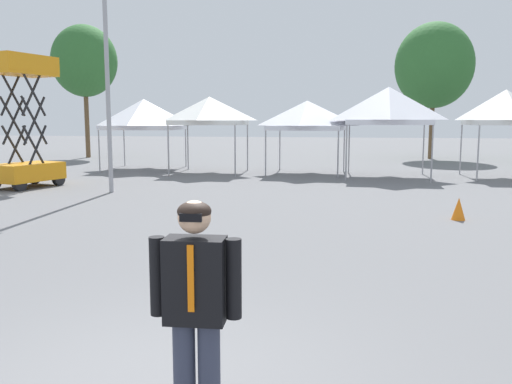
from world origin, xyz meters
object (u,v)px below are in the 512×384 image
scissor_lift (25,149)px  tree_behind_tents_left (84,61)px  person_foreground (196,306)px  traffic_cone_lot_center (459,209)px  canopy_tent_left_of_center (505,107)px  light_pole_near_lift (106,48)px  canopy_tent_far_right (144,114)px  tree_behind_tents_right (434,66)px  canopy_tent_center (307,115)px  canopy_tent_behind_left (388,106)px  canopy_tent_right_of_center (209,111)px

scissor_lift → tree_behind_tents_left: tree_behind_tents_left is taller
person_foreground → traffic_cone_lot_center: (3.45, 9.54, -0.77)m
canopy_tent_left_of_center → tree_behind_tents_left: bearing=160.3°
canopy_tent_left_of_center → traffic_cone_lot_center: canopy_tent_left_of_center is taller
light_pole_near_lift → tree_behind_tents_left: size_ratio=0.99×
canopy_tent_left_of_center → light_pole_near_lift: 15.42m
canopy_tent_far_right → tree_behind_tents_right: size_ratio=0.45×
light_pole_near_lift → tree_behind_tents_right: tree_behind_tents_right is taller
canopy_tent_far_right → canopy_tent_center: bearing=-5.5°
canopy_tent_behind_left → tree_behind_tents_left: 20.09m
light_pole_near_lift → canopy_tent_center: bearing=52.3°
canopy_tent_behind_left → canopy_tent_left_of_center: size_ratio=1.03×
canopy_tent_center → tree_behind_tents_right: bearing=58.2°
canopy_tent_behind_left → scissor_lift: bearing=-155.3°
canopy_tent_right_of_center → canopy_tent_left_of_center: size_ratio=0.95×
canopy_tent_far_right → person_foreground: canopy_tent_far_right is taller
canopy_tent_center → traffic_cone_lot_center: canopy_tent_center is taller
canopy_tent_behind_left → light_pole_near_lift: light_pole_near_lift is taller
person_foreground → tree_behind_tents_left: 32.09m
canopy_tent_behind_left → canopy_tent_far_right: bearing=171.8°
canopy_tent_left_of_center → canopy_tent_right_of_center: bearing=-179.3°
canopy_tent_right_of_center → canopy_tent_center: canopy_tent_right_of_center is taller
canopy_tent_right_of_center → canopy_tent_behind_left: canopy_tent_behind_left is taller
canopy_tent_left_of_center → canopy_tent_center: bearing=178.1°
canopy_tent_center → traffic_cone_lot_center: (4.54, -10.29, -2.27)m
canopy_tent_center → canopy_tent_right_of_center: bearing=-174.6°
canopy_tent_center → canopy_tent_left_of_center: 7.96m
canopy_tent_right_of_center → person_foreground: 20.22m
tree_behind_tents_right → traffic_cone_lot_center: size_ratio=15.27×
canopy_tent_center → person_foreground: canopy_tent_center is taller
canopy_tent_left_of_center → scissor_lift: bearing=-159.6°
canopy_tent_right_of_center → tree_behind_tents_right: (10.81, 10.97, 2.83)m
canopy_tent_far_right → canopy_tent_right_of_center: size_ratio=1.08×
traffic_cone_lot_center → canopy_tent_center: bearing=113.8°
tree_behind_tents_right → canopy_tent_far_right: bearing=-145.6°
canopy_tent_left_of_center → traffic_cone_lot_center: size_ratio=6.68×
canopy_tent_right_of_center → canopy_tent_center: (4.26, 0.40, -0.20)m
person_foreground → tree_behind_tents_right: size_ratio=0.22×
canopy_tent_behind_left → tree_behind_tents_right: bearing=74.4°
canopy_tent_center → tree_behind_tents_right: 12.79m
canopy_tent_center → tree_behind_tents_right: tree_behind_tents_right is taller
canopy_tent_far_right → canopy_tent_center: 7.84m
canopy_tent_left_of_center → person_foreground: size_ratio=1.99×
canopy_tent_behind_left → person_foreground: 19.20m
canopy_tent_right_of_center → canopy_tent_left_of_center: canopy_tent_left_of_center is taller
canopy_tent_center → traffic_cone_lot_center: size_ratio=6.25×
canopy_tent_center → tree_behind_tents_left: (-14.52, 7.78, 3.40)m
tree_behind_tents_left → tree_behind_tents_right: bearing=7.5°
canopy_tent_far_right → person_foreground: (8.90, -20.58, -1.57)m
tree_behind_tents_right → tree_behind_tents_left: size_ratio=0.99×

